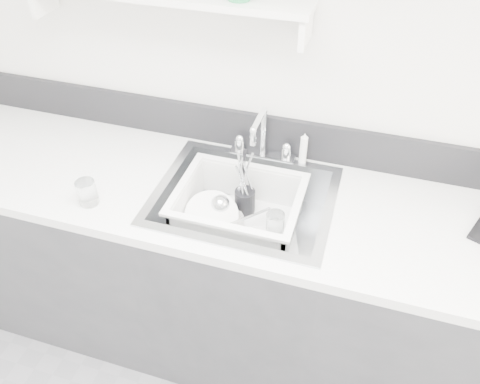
% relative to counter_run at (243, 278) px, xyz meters
% --- Properties ---
extents(room_shell, '(3.50, 3.00, 2.60)m').
position_rel_counter_run_xyz_m(room_shell, '(0.00, -0.80, 1.22)').
color(room_shell, silver).
rests_on(room_shell, ground).
extents(counter_run, '(3.20, 0.62, 0.92)m').
position_rel_counter_run_xyz_m(counter_run, '(0.00, 0.00, 0.00)').
color(counter_run, '#2A2A2E').
rests_on(counter_run, ground).
extents(backsplash, '(3.20, 0.02, 0.16)m').
position_rel_counter_run_xyz_m(backsplash, '(0.00, 0.30, 0.54)').
color(backsplash, black).
rests_on(backsplash, counter_run).
extents(sink, '(0.64, 0.52, 0.20)m').
position_rel_counter_run_xyz_m(sink, '(0.00, 0.00, 0.37)').
color(sink, silver).
rests_on(sink, counter_run).
extents(faucet, '(0.26, 0.18, 0.23)m').
position_rel_counter_run_xyz_m(faucet, '(0.00, 0.25, 0.52)').
color(faucet, silver).
rests_on(faucet, counter_run).
extents(side_sprayer, '(0.03, 0.03, 0.14)m').
position_rel_counter_run_xyz_m(side_sprayer, '(0.16, 0.25, 0.53)').
color(side_sprayer, silver).
rests_on(side_sprayer, counter_run).
extents(wash_tub, '(0.55, 0.50, 0.18)m').
position_rel_counter_run_xyz_m(wash_tub, '(-0.02, 0.00, 0.38)').
color(wash_tub, silver).
rests_on(wash_tub, sink).
extents(plate_stack, '(0.25, 0.24, 0.10)m').
position_rel_counter_run_xyz_m(plate_stack, '(-0.11, -0.03, 0.33)').
color(plate_stack, white).
rests_on(plate_stack, wash_tub).
extents(utensil_cup, '(0.08, 0.08, 0.27)m').
position_rel_counter_run_xyz_m(utensil_cup, '(-0.02, 0.09, 0.37)').
color(utensil_cup, black).
rests_on(utensil_cup, wash_tub).
extents(ladle, '(0.31, 0.25, 0.09)m').
position_rel_counter_run_xyz_m(ladle, '(-0.04, -0.02, 0.35)').
color(ladle, silver).
rests_on(ladle, wash_tub).
extents(tumbler_in_tub, '(0.09, 0.09, 0.10)m').
position_rel_counter_run_xyz_m(tumbler_in_tub, '(0.12, -0.00, 0.36)').
color(tumbler_in_tub, white).
rests_on(tumbler_in_tub, wash_tub).
extents(tumbler_counter, '(0.08, 0.08, 0.09)m').
position_rel_counter_run_xyz_m(tumbler_counter, '(-0.51, -0.20, 0.51)').
color(tumbler_counter, white).
rests_on(tumbler_counter, counter_run).
extents(bowl_small, '(0.11, 0.11, 0.03)m').
position_rel_counter_run_xyz_m(bowl_small, '(0.07, -0.06, 0.32)').
color(bowl_small, white).
rests_on(bowl_small, wash_tub).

